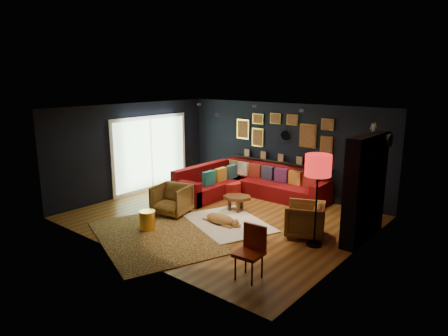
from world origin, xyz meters
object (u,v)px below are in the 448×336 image
Objects in this scene: gold_stool at (147,221)px; orange_chair at (251,248)px; dog at (220,217)px; armchair_left at (172,198)px; floor_lamp at (318,169)px; armchair_right at (305,218)px; sectional at (245,185)px; pouf at (231,189)px; coffee_table at (237,199)px.

orange_chair is (3.02, -0.27, 0.32)m from gold_stool.
orange_chair reaches higher than dog.
floor_lamp is (3.57, 0.55, 1.17)m from armchair_left.
armchair_right is 2.19m from orange_chair.
sectional reaches higher than pouf.
orange_chair reaches higher than pouf.
sectional is 1.36m from coffee_table.
armchair_left is 3.79m from floor_lamp.
sectional reaches higher than armchair_left.
armchair_left reaches higher than coffee_table.
gold_stool is at bearing 170.36° from orange_chair.
coffee_table is at bearing 165.04° from floor_lamp.
armchair_left is 0.44× the size of floor_lamp.
dog is (-1.80, -0.64, -0.22)m from armchair_right.
gold_stool is at bearing -79.23° from armchair_right.
sectional is 4.15× the size of armchair_left.
orange_chair reaches higher than gold_stool.
armchair_right is 1.28m from floor_lamp.
floor_lamp is at bearing 26.37° from gold_stool.
pouf reaches higher than coffee_table.
dog is (1.20, -1.88, -0.04)m from pouf.
floor_lamp is at bearing -24.50° from pouf.
orange_chair is (3.19, -3.42, 0.32)m from pouf.
pouf is at bearing 93.17° from gold_stool.
floor_lamp reaches higher than pouf.
armchair_right is at bearing -22.40° from pouf.
armchair_left is at bearing 154.02° from orange_chair.
armchair_right is (2.09, -0.35, 0.08)m from coffee_table.
armchair_left is 0.79× the size of dog.
armchair_right is at bearing 141.72° from floor_lamp.
coffee_table is 1.04m from dog.
armchair_left is (-1.09, -1.21, 0.09)m from coffee_table.
floor_lamp reaches higher than armchair_right.
dog is (-2.20, -0.33, -1.40)m from floor_lamp.
sectional is at bearing 149.17° from floor_lamp.
gold_stool is (0.34, -1.05, -0.19)m from armchair_left.
floor_lamp is at bearing 28.53° from armchair_right.
coffee_table is 2.06× the size of gold_stool.
gold_stool reaches higher than dog.
sectional is 2.45m from armchair_left.
floor_lamp is (3.11, -1.86, 1.26)m from sectional.
floor_lamp is at bearing -6.19° from armchair_left.
floor_lamp reaches higher than dog.
orange_chair is at bearing -5.17° from gold_stool.
armchair_left is 1.88× the size of gold_stool.
sectional is 5.82× the size of pouf.
sectional is at bearing 88.13° from gold_stool.
armchair_right is at bearing 16.27° from dog.
orange_chair reaches higher than sectional.
pouf is 3.15m from gold_stool.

